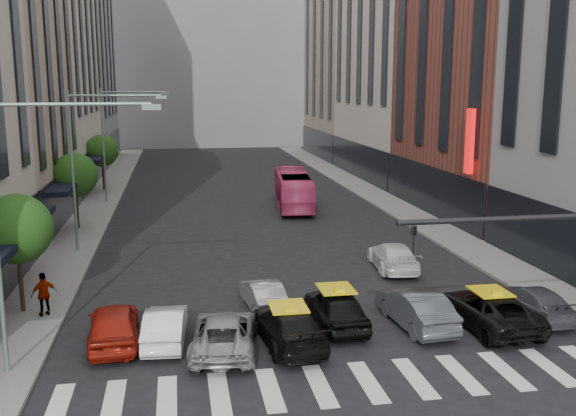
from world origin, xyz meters
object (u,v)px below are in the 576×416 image
car_red (114,324)px  pedestrian_far (44,294)px  streetlamp_mid (89,149)px  taxi_left (288,326)px  bus (293,189)px  taxi_center (336,308)px  streetlamp_near (25,199)px  streetlamp_far (115,130)px  car_white_front (165,326)px

car_red → pedestrian_far: size_ratio=2.49×
streetlamp_mid → taxi_left: bearing=-60.2°
car_red → bus: (11.37, 25.30, 0.67)m
taxi_center → bus: (2.87, 24.97, 0.68)m
streetlamp_mid → bus: 18.33m
car_red → bus: size_ratio=0.44×
streetlamp_mid → pedestrian_far: (-0.73, -10.75, -4.85)m
streetlamp_near → taxi_left: size_ratio=1.81×
car_red → pedestrian_far: pedestrian_far is taller
streetlamp_mid → streetlamp_far: 16.00m
streetlamp_mid → taxi_left: size_ratio=1.81×
taxi_left → bus: bus is taller
car_white_front → pedestrian_far: 5.95m
streetlamp_far → taxi_left: size_ratio=1.81×
streetlamp_near → car_white_front: 6.95m
streetlamp_mid → pedestrian_far: bearing=-93.9°
streetlamp_near → taxi_left: streetlamp_near is taller
streetlamp_far → taxi_left: bearing=-74.5°
streetlamp_near → pedestrian_far: size_ratio=4.96×
streetlamp_far → car_white_front: streetlamp_far is taller
streetlamp_mid → pedestrian_far: 11.82m
bus → streetlamp_mid: bearing=45.8°
streetlamp_near → bus: bearing=63.5°
streetlamp_far → bus: bearing=-18.7°
streetlamp_mid → taxi_center: bearing=-51.6°
streetlamp_near → car_white_front: size_ratio=2.20×
streetlamp_near → car_red: bearing=42.3°
streetlamp_near → pedestrian_far: bearing=97.9°
car_white_front → streetlamp_mid: bearing=-69.4°
streetlamp_far → pedestrian_far: (-0.73, -26.75, -4.85)m
bus → car_white_front: bearing=75.6°
streetlamp_near → car_red: streetlamp_near is taller
car_white_front → pedestrian_far: size_ratio=2.26×
taxi_left → car_red: bearing=-16.4°
car_white_front → taxi_center: taxi_center is taller
car_red → taxi_left: bearing=166.3°
taxi_left → bus: 26.92m
car_red → taxi_left: size_ratio=0.91×
streetlamp_far → bus: 15.10m
car_red → taxi_center: bearing=178.7°
car_red → taxi_left: 6.43m
streetlamp_far → pedestrian_far: size_ratio=4.96×
car_red → taxi_center: car_red is taller
car_white_front → taxi_left: bearing=172.3°
pedestrian_far → taxi_center: bearing=137.9°
bus → taxi_center: bearing=89.5°
streetlamp_near → taxi_center: bearing=12.6°
taxi_left → pedestrian_far: (-9.35, 4.30, 0.33)m
car_white_front → taxi_left: 4.56m
taxi_center → pedestrian_far: 11.87m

